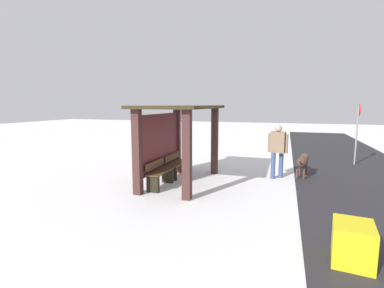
# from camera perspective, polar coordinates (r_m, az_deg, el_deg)

# --- Properties ---
(ground_plane) EXTENTS (60.00, 60.00, 0.00)m
(ground_plane) POSITION_cam_1_polar(r_m,az_deg,el_deg) (8.84, -2.14, -7.62)
(ground_plane) COLOR silver
(bus_shelter) EXTENTS (3.41, 1.90, 2.33)m
(bus_shelter) POSITION_cam_1_polar(r_m,az_deg,el_deg) (8.61, -3.35, 3.20)
(bus_shelter) COLOR #412623
(bus_shelter) RESTS_ON ground
(bench_left_inside) EXTENTS (1.22, 0.40, 0.76)m
(bench_left_inside) POSITION_cam_1_polar(r_m,az_deg,el_deg) (8.32, -6.42, -6.18)
(bench_left_inside) COLOR brown
(bench_left_inside) RESTS_ON ground
(bench_center_inside) EXTENTS (1.22, 0.41, 0.74)m
(bench_center_inside) POSITION_cam_1_polar(r_m,az_deg,el_deg) (9.50, -3.11, -4.39)
(bench_center_inside) COLOR brown
(bench_center_inside) RESTS_ON ground
(person_walking) EXTENTS (0.39, 0.63, 1.73)m
(person_walking) POSITION_cam_1_polar(r_m,az_deg,el_deg) (9.52, 16.69, -0.56)
(person_walking) COLOR #846A50
(person_walking) RESTS_ON ground
(dog) EXTENTS (1.18, 0.49, 0.72)m
(dog) POSITION_cam_1_polar(r_m,az_deg,el_deg) (10.06, 21.16, -3.30)
(dog) COLOR #4A3429
(dog) RESTS_ON ground
(street_sign) EXTENTS (0.44, 0.06, 2.37)m
(street_sign) POSITION_cam_1_polar(r_m,az_deg,el_deg) (12.89, 30.03, 2.89)
(street_sign) COLOR gray
(street_sign) RESTS_ON ground
(grit_bin) EXTENTS (0.77, 0.65, 0.61)m
(grit_bin) POSITION_cam_1_polar(r_m,az_deg,el_deg) (5.15, 29.33, -16.80)
(grit_bin) COLOR yellow
(grit_bin) RESTS_ON ground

